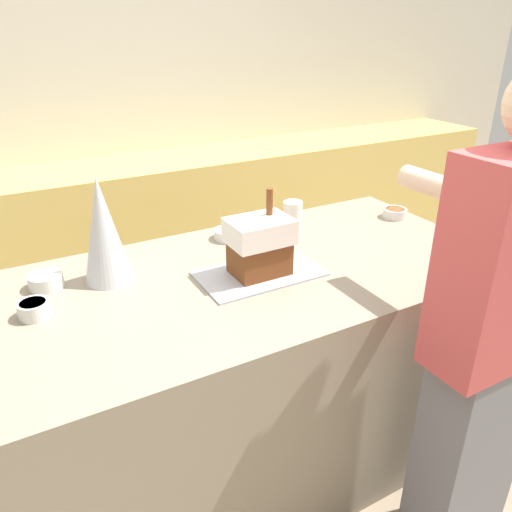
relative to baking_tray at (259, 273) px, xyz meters
name	(u,v)px	position (x,y,z in m)	size (l,w,h in m)	color
ground_plane	(257,450)	(0.01, 0.03, -0.91)	(12.00, 12.00, 0.00)	gray
wall_back	(105,94)	(0.01, 2.11, 0.39)	(8.00, 0.05, 2.60)	beige
back_cabinet_block	(133,229)	(0.01, 1.78, -0.46)	(6.00, 0.60, 0.89)	#DBBC60
kitchen_island	(257,369)	(0.01, 0.03, -0.45)	(1.88, 0.93, 0.90)	gray
baking_tray	(259,273)	(0.00, 0.00, 0.00)	(0.44, 0.26, 0.01)	#B2B2BC
gingerbread_house	(260,245)	(0.00, 0.00, 0.11)	(0.22, 0.16, 0.30)	brown
decorative_tree	(103,230)	(-0.49, 0.22, 0.19)	(0.17, 0.17, 0.38)	silver
candy_bowl_far_right	(395,213)	(0.84, 0.20, 0.02)	(0.11, 0.11, 0.04)	silver
candy_bowl_near_tray_left	(229,233)	(0.05, 0.35, 0.02)	(0.12, 0.12, 0.04)	silver
candy_bowl_far_left	(46,280)	(-0.69, 0.27, 0.02)	(0.12, 0.12, 0.05)	silver
candy_bowl_center_rear	(34,309)	(-0.75, 0.09, 0.02)	(0.10, 0.10, 0.05)	silver
mug	(293,211)	(0.40, 0.39, 0.04)	(0.09, 0.09, 0.09)	white
person	(491,341)	(0.44, -0.65, -0.05)	(0.44, 0.55, 1.66)	slate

